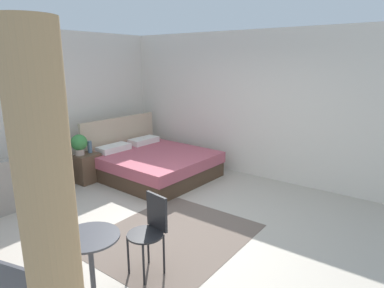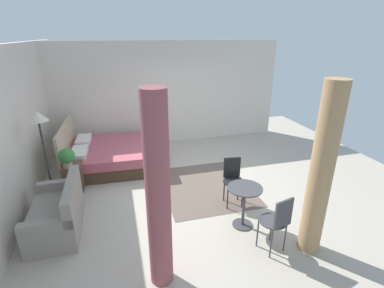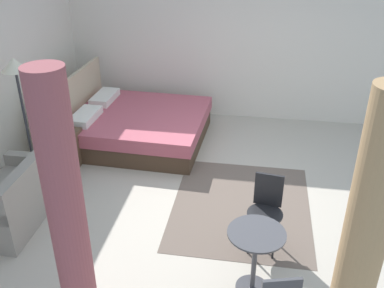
{
  "view_description": "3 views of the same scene",
  "coord_description": "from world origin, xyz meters",
  "px_view_note": "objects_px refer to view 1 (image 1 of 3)",
  "views": [
    {
      "loc": [
        -3.29,
        -2.76,
        2.29
      ],
      "look_at": [
        0.57,
        0.12,
        1.06
      ],
      "focal_mm": 31.03,
      "sensor_mm": 36.0,
      "label": 1
    },
    {
      "loc": [
        -5.24,
        1.49,
        3.0
      ],
      "look_at": [
        0.07,
        0.04,
        0.85
      ],
      "focal_mm": 26.55,
      "sensor_mm": 36.0,
      "label": 2
    },
    {
      "loc": [
        -4.94,
        -0.28,
        3.37
      ],
      "look_at": [
        -0.22,
        0.49,
        0.83
      ],
      "focal_mm": 40.72,
      "sensor_mm": 36.0,
      "label": 3
    }
  ],
  "objects_px": {
    "couch": "(16,187)",
    "cafe_chair_near_window": "(151,226)",
    "bed": "(152,163)",
    "nightstand": "(87,168)",
    "potted_plant": "(79,143)",
    "vase": "(90,147)",
    "balcony_table": "(91,257)",
    "floor_lamp": "(52,104)"
  },
  "relations": [
    {
      "from": "bed",
      "to": "couch",
      "type": "distance_m",
      "value": 2.45
    },
    {
      "from": "potted_plant",
      "to": "vase",
      "type": "height_order",
      "value": "potted_plant"
    },
    {
      "from": "vase",
      "to": "balcony_table",
      "type": "bearing_deg",
      "value": -126.59
    },
    {
      "from": "balcony_table",
      "to": "nightstand",
      "type": "bearing_deg",
      "value": 54.59
    },
    {
      "from": "potted_plant",
      "to": "floor_lamp",
      "type": "height_order",
      "value": "floor_lamp"
    },
    {
      "from": "bed",
      "to": "vase",
      "type": "relative_size",
      "value": 9.79
    },
    {
      "from": "vase",
      "to": "cafe_chair_near_window",
      "type": "relative_size",
      "value": 0.25
    },
    {
      "from": "potted_plant",
      "to": "vase",
      "type": "bearing_deg",
      "value": -1.88
    },
    {
      "from": "bed",
      "to": "potted_plant",
      "type": "xyz_separation_m",
      "value": [
        -1.08,
        0.82,
        0.5
      ]
    },
    {
      "from": "nightstand",
      "to": "potted_plant",
      "type": "distance_m",
      "value": 0.51
    },
    {
      "from": "bed",
      "to": "nightstand",
      "type": "height_order",
      "value": "bed"
    },
    {
      "from": "cafe_chair_near_window",
      "to": "floor_lamp",
      "type": "bearing_deg",
      "value": 74.22
    },
    {
      "from": "vase",
      "to": "couch",
      "type": "bearing_deg",
      "value": 177.9
    },
    {
      "from": "floor_lamp",
      "to": "nightstand",
      "type": "bearing_deg",
      "value": -42.25
    },
    {
      "from": "nightstand",
      "to": "floor_lamp",
      "type": "height_order",
      "value": "floor_lamp"
    },
    {
      "from": "bed",
      "to": "floor_lamp",
      "type": "bearing_deg",
      "value": 140.79
    },
    {
      "from": "couch",
      "to": "potted_plant",
      "type": "height_order",
      "value": "potted_plant"
    },
    {
      "from": "balcony_table",
      "to": "bed",
      "type": "bearing_deg",
      "value": 34.53
    },
    {
      "from": "floor_lamp",
      "to": "balcony_table",
      "type": "height_order",
      "value": "floor_lamp"
    },
    {
      "from": "couch",
      "to": "cafe_chair_near_window",
      "type": "height_order",
      "value": "cafe_chair_near_window"
    },
    {
      "from": "vase",
      "to": "balcony_table",
      "type": "relative_size",
      "value": 0.31
    },
    {
      "from": "bed",
      "to": "cafe_chair_near_window",
      "type": "bearing_deg",
      "value": -136.67
    },
    {
      "from": "balcony_table",
      "to": "cafe_chair_near_window",
      "type": "relative_size",
      "value": 0.81
    },
    {
      "from": "bed",
      "to": "floor_lamp",
      "type": "distance_m",
      "value": 2.15
    },
    {
      "from": "potted_plant",
      "to": "vase",
      "type": "relative_size",
      "value": 1.75
    },
    {
      "from": "cafe_chair_near_window",
      "to": "vase",
      "type": "bearing_deg",
      "value": 64.38
    },
    {
      "from": "bed",
      "to": "couch",
      "type": "relative_size",
      "value": 1.65
    },
    {
      "from": "floor_lamp",
      "to": "bed",
      "type": "bearing_deg",
      "value": -39.21
    },
    {
      "from": "couch",
      "to": "nightstand",
      "type": "xyz_separation_m",
      "value": [
        1.31,
        -0.09,
        -0.01
      ]
    },
    {
      "from": "vase",
      "to": "cafe_chair_near_window",
      "type": "bearing_deg",
      "value": -115.62
    },
    {
      "from": "potted_plant",
      "to": "balcony_table",
      "type": "height_order",
      "value": "potted_plant"
    },
    {
      "from": "couch",
      "to": "nightstand",
      "type": "height_order",
      "value": "couch"
    },
    {
      "from": "vase",
      "to": "floor_lamp",
      "type": "distance_m",
      "value": 1.03
    },
    {
      "from": "potted_plant",
      "to": "vase",
      "type": "distance_m",
      "value": 0.25
    },
    {
      "from": "nightstand",
      "to": "vase",
      "type": "distance_m",
      "value": 0.41
    },
    {
      "from": "bed",
      "to": "nightstand",
      "type": "distance_m",
      "value": 1.25
    },
    {
      "from": "couch",
      "to": "balcony_table",
      "type": "relative_size",
      "value": 1.86
    },
    {
      "from": "floor_lamp",
      "to": "balcony_table",
      "type": "distance_m",
      "value": 3.71
    },
    {
      "from": "bed",
      "to": "nightstand",
      "type": "xyz_separation_m",
      "value": [
        -0.98,
        0.77,
        -0.0
      ]
    },
    {
      "from": "vase",
      "to": "floor_lamp",
      "type": "xyz_separation_m",
      "value": [
        -0.5,
        0.3,
        0.85
      ]
    },
    {
      "from": "vase",
      "to": "floor_lamp",
      "type": "bearing_deg",
      "value": 148.77
    },
    {
      "from": "couch",
      "to": "vase",
      "type": "distance_m",
      "value": 1.48
    }
  ]
}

